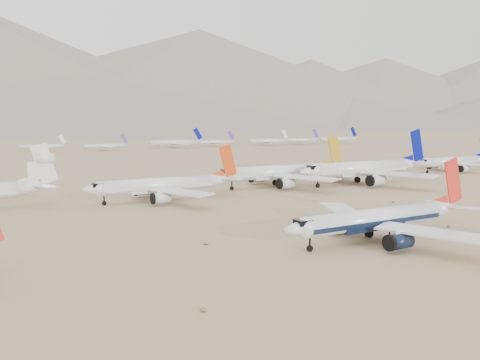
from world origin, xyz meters
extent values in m
plane|color=#927B55|center=(0.00, 0.00, 0.00)|extent=(7000.00, 7000.00, 0.00)
cylinder|color=silver|center=(0.48, 0.67, 4.63)|extent=(34.03, 4.02, 4.02)
cube|color=black|center=(0.48, 0.67, 4.12)|extent=(33.35, 4.08, 0.91)
sphere|color=silver|center=(-16.54, 0.67, 4.63)|extent=(4.02, 4.02, 4.02)
cube|color=black|center=(-17.14, 0.67, 5.73)|extent=(2.82, 2.61, 1.01)
cone|color=silver|center=(21.51, 0.67, 4.93)|extent=(8.51, 4.02, 4.02)
cube|color=silver|center=(3.10, -11.26, 3.92)|extent=(13.14, 20.71, 0.63)
cube|color=silver|center=(23.16, -3.24, 5.43)|extent=(5.40, 7.06, 0.24)
cylinder|color=black|center=(-1.41, -7.69, 2.11)|extent=(4.73, 2.90, 2.90)
cube|color=silver|center=(3.10, 12.61, 3.92)|extent=(13.14, 20.71, 0.63)
cube|color=silver|center=(23.16, 4.59, 5.43)|extent=(5.40, 7.06, 0.24)
cylinder|color=black|center=(-1.41, 9.04, 2.11)|extent=(4.73, 2.90, 2.90)
cube|color=red|center=(23.87, 0.67, 10.80)|extent=(6.45, 0.32, 10.63)
cylinder|color=black|center=(-15.53, 0.67, 0.60)|extent=(1.21, 0.50, 1.21)
cylinder|color=black|center=(1.89, -2.14, 0.84)|extent=(1.69, 1.01, 1.69)
cylinder|color=black|center=(1.89, 3.49, 0.84)|extent=(1.69, 1.01, 1.69)
cylinder|color=silver|center=(58.70, 66.61, 6.12)|extent=(43.92, 5.32, 5.32)
cube|color=silver|center=(58.70, 66.61, 5.46)|extent=(43.04, 5.40, 1.20)
sphere|color=silver|center=(36.74, 66.61, 6.12)|extent=(5.32, 5.32, 5.32)
cube|color=black|center=(35.94, 66.61, 7.59)|extent=(3.73, 3.46, 1.33)
cone|color=silver|center=(85.84, 66.61, 6.52)|extent=(10.98, 5.32, 5.32)
cube|color=silver|center=(62.09, 51.14, 5.19)|extent=(16.96, 26.73, 0.82)
cube|color=silver|center=(87.98, 61.55, 7.19)|extent=(6.97, 9.12, 0.32)
cylinder|color=silver|center=(56.26, 55.75, 2.79)|extent=(6.10, 3.83, 3.83)
cube|color=silver|center=(62.09, 82.09, 5.19)|extent=(16.96, 26.73, 0.82)
cube|color=silver|center=(87.98, 71.68, 7.19)|extent=(6.97, 9.12, 0.32)
cylinder|color=silver|center=(56.26, 77.47, 2.79)|extent=(6.10, 3.83, 3.83)
cube|color=#010C7D|center=(88.89, 66.61, 14.12)|extent=(8.32, 0.43, 13.72)
cylinder|color=black|center=(38.07, 66.61, 0.80)|extent=(1.60, 0.67, 1.60)
cylinder|color=black|center=(60.53, 62.89, 1.12)|extent=(2.24, 1.33, 2.24)
cylinder|color=black|center=(60.53, 70.34, 1.12)|extent=(2.24, 1.33, 2.24)
cylinder|color=silver|center=(26.34, 75.99, 5.52)|extent=(39.50, 4.80, 4.80)
cube|color=silver|center=(26.34, 75.99, 4.92)|extent=(38.71, 4.87, 1.08)
sphere|color=silver|center=(6.59, 75.99, 5.52)|extent=(4.80, 4.80, 4.80)
cube|color=black|center=(5.87, 75.99, 6.84)|extent=(3.36, 3.12, 1.20)
cone|color=silver|center=(50.76, 75.99, 5.88)|extent=(9.88, 4.80, 4.80)
cube|color=silver|center=(29.39, 62.07, 4.68)|extent=(15.26, 24.04, 0.74)
cube|color=silver|center=(52.68, 71.43, 6.48)|extent=(6.27, 8.20, 0.29)
cylinder|color=silver|center=(24.15, 66.22, 2.52)|extent=(5.49, 3.46, 3.46)
cube|color=silver|center=(29.39, 89.91, 4.68)|extent=(15.26, 24.04, 0.74)
cube|color=silver|center=(52.68, 80.55, 6.48)|extent=(6.27, 8.20, 0.29)
cylinder|color=silver|center=(24.15, 85.77, 2.52)|extent=(5.49, 3.46, 3.46)
cube|color=gold|center=(53.50, 75.99, 12.72)|extent=(7.49, 0.38, 12.34)
cylinder|color=black|center=(7.79, 75.99, 0.72)|extent=(1.44, 0.60, 1.44)
cylinder|color=black|center=(27.99, 72.63, 1.01)|extent=(2.02, 1.20, 2.02)
cylinder|color=black|center=(27.99, 79.35, 1.01)|extent=(2.02, 1.20, 2.02)
cylinder|color=silver|center=(-21.76, 67.61, 4.86)|extent=(34.55, 4.22, 4.22)
cube|color=silver|center=(-21.76, 67.61, 4.33)|extent=(33.86, 4.29, 0.95)
sphere|color=silver|center=(-39.04, 67.61, 4.86)|extent=(4.22, 4.22, 4.22)
cube|color=black|center=(-39.67, 67.61, 6.02)|extent=(2.96, 2.74, 1.06)
cone|color=silver|center=(-0.41, 67.61, 5.17)|extent=(8.64, 4.22, 4.22)
cube|color=silver|center=(-19.10, 55.42, 4.12)|extent=(13.34, 21.03, 0.65)
cube|color=silver|center=(1.27, 63.62, 5.70)|extent=(5.48, 7.17, 0.25)
cylinder|color=silver|center=(-23.68, 59.05, 2.21)|extent=(4.80, 3.04, 3.04)
cube|color=silver|center=(-19.10, 79.80, 4.12)|extent=(13.34, 21.03, 0.65)
cube|color=silver|center=(1.27, 71.60, 5.70)|extent=(5.48, 7.17, 0.25)
cylinder|color=silver|center=(-23.68, 76.17, 2.21)|extent=(4.80, 3.04, 3.04)
cube|color=red|center=(1.99, 67.61, 11.16)|extent=(6.55, 0.34, 10.79)
cylinder|color=black|center=(-37.98, 67.61, 0.63)|extent=(1.27, 0.53, 1.27)
cylinder|color=black|center=(-20.32, 64.65, 0.89)|extent=(1.77, 1.06, 1.77)
cylinder|color=black|center=(-20.32, 70.56, 0.89)|extent=(1.77, 1.06, 1.77)
cone|color=silver|center=(-55.17, 75.29, 5.55)|extent=(9.46, 4.53, 4.53)
cube|color=silver|center=(-53.33, 70.93, 6.12)|extent=(6.01, 7.85, 0.27)
cube|color=silver|center=(-53.33, 79.65, 6.12)|extent=(6.01, 7.85, 0.27)
cube|color=silver|center=(-52.54, 75.29, 12.09)|extent=(7.17, 0.36, 11.81)
cylinder|color=silver|center=(-52.28, 75.29, 13.54)|extent=(4.73, 2.94, 2.94)
cylinder|color=silver|center=(128.62, 79.97, 4.86)|extent=(34.96, 4.22, 4.22)
cube|color=silver|center=(128.62, 79.97, 4.33)|extent=(34.26, 4.29, 0.95)
sphere|color=silver|center=(111.14, 79.97, 4.86)|extent=(4.22, 4.22, 4.22)
cube|color=black|center=(110.51, 79.97, 6.02)|extent=(2.96, 2.74, 1.06)
cone|color=silver|center=(150.23, 79.97, 5.17)|extent=(8.74, 4.22, 4.22)
cube|color=silver|center=(131.32, 67.66, 4.12)|extent=(13.50, 21.28, 0.65)
cylinder|color=silver|center=(126.68, 71.33, 2.21)|extent=(4.86, 3.04, 3.04)
cube|color=silver|center=(131.32, 92.28, 4.12)|extent=(13.50, 21.28, 0.65)
cube|color=silver|center=(151.93, 84.00, 5.70)|extent=(5.55, 7.26, 0.25)
cylinder|color=silver|center=(126.68, 88.61, 2.21)|extent=(4.86, 3.04, 3.04)
cylinder|color=black|center=(112.20, 79.97, 0.63)|extent=(1.27, 0.53, 1.27)
cylinder|color=black|center=(130.08, 77.02, 0.89)|extent=(1.77, 1.06, 1.77)
cylinder|color=black|center=(130.08, 82.93, 0.89)|extent=(1.77, 1.06, 1.77)
cylinder|color=silver|center=(-26.92, 333.61, 4.03)|extent=(33.06, 3.27, 3.27)
cube|color=silver|center=(-11.36, 333.61, 9.56)|extent=(6.58, 0.33, 8.29)
cube|color=silver|center=(-26.92, 325.06, 3.54)|extent=(8.71, 15.22, 0.33)
cube|color=silver|center=(-26.92, 342.17, 3.54)|extent=(8.71, 15.22, 0.33)
cylinder|color=silver|center=(19.29, 319.98, 4.06)|extent=(33.57, 3.32, 3.32)
cube|color=#4F3393|center=(35.09, 319.98, 9.67)|extent=(6.68, 0.33, 8.42)
cube|color=silver|center=(19.29, 311.29, 3.56)|extent=(8.84, 15.45, 0.33)
cube|color=silver|center=(19.29, 328.67, 3.56)|extent=(8.84, 15.45, 0.33)
cylinder|color=silver|center=(84.52, 331.10, 4.70)|extent=(46.51, 4.60, 4.60)
cube|color=#010C7D|center=(106.41, 331.10, 12.47)|extent=(9.26, 0.46, 11.67)
cube|color=silver|center=(84.52, 319.06, 4.01)|extent=(12.25, 21.41, 0.46)
cube|color=silver|center=(84.52, 343.13, 4.01)|extent=(12.25, 21.41, 0.46)
cylinder|color=silver|center=(124.77, 333.90, 4.24)|extent=(37.20, 3.68, 3.68)
cube|color=#4F3393|center=(142.28, 333.90, 10.45)|extent=(7.41, 0.37, 9.33)
cube|color=silver|center=(124.77, 324.27, 3.69)|extent=(9.80, 17.12, 0.37)
cube|color=silver|center=(124.77, 343.52, 3.69)|extent=(9.80, 17.12, 0.37)
cylinder|color=silver|center=(179.74, 325.30, 4.42)|extent=(40.91, 4.04, 4.04)
cube|color=silver|center=(198.99, 325.30, 11.26)|extent=(8.15, 0.40, 10.26)
cube|color=silver|center=(179.74, 314.71, 3.82)|extent=(10.78, 18.83, 0.40)
cube|color=silver|center=(179.74, 335.89, 3.82)|extent=(10.78, 18.83, 0.40)
cylinder|color=silver|center=(219.77, 327.04, 4.46)|extent=(41.74, 4.13, 4.13)
cube|color=#4F3393|center=(239.41, 327.04, 11.44)|extent=(8.31, 0.41, 10.47)
cube|color=silver|center=(219.77, 316.24, 3.84)|extent=(11.00, 19.22, 0.41)
cube|color=silver|center=(219.77, 337.85, 3.84)|extent=(11.00, 19.22, 0.41)
cylinder|color=silver|center=(268.44, 325.08, 4.65)|extent=(45.61, 4.51, 4.51)
cube|color=#010C7D|center=(289.90, 325.08, 12.27)|extent=(9.08, 0.45, 11.44)
cube|color=silver|center=(268.44, 313.28, 3.98)|extent=(12.02, 21.00, 0.45)
cube|color=silver|center=(268.44, 336.89, 3.98)|extent=(12.02, 21.00, 0.45)
cone|color=slate|center=(200.00, 1480.00, 120.00)|extent=(1824.00, 1824.00, 240.00)
cone|color=slate|center=(700.00, 1660.00, 190.00)|extent=(2356.00, 2356.00, 380.00)
cone|color=slate|center=(1200.00, 1600.00, 145.00)|extent=(1682.00, 1682.00, 290.00)
cone|color=slate|center=(1800.00, 1750.00, 175.00)|extent=(2380.00, 2380.00, 350.00)
cone|color=slate|center=(150.00, 1100.00, 70.00)|extent=(1260.00, 1260.00, 140.00)
cone|color=slate|center=(1000.00, 1100.00, 50.00)|extent=(900.00, 900.00, 100.00)
ellipsoid|color=brown|center=(-44.10, -14.90, 0.25)|extent=(0.84, 0.84, 0.46)
ellipsoid|color=brown|center=(-30.40, 14.40, 0.29)|extent=(0.98, 0.98, 0.54)
ellipsoid|color=brown|center=(24.40, 1.60, 0.25)|extent=(0.84, 0.84, 0.46)
ellipsoid|color=brown|center=(38.10, 30.90, 0.29)|extent=(0.98, 0.98, 0.54)
camera|label=1|loc=(-67.30, -66.87, 24.00)|focal=35.00mm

